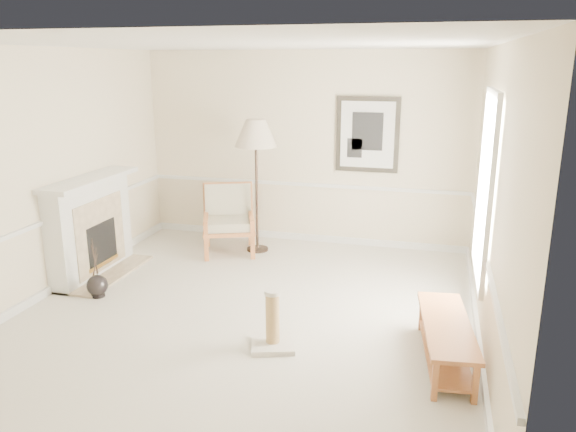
% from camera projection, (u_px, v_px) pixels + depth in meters
% --- Properties ---
extents(ground, '(5.50, 5.50, 0.00)m').
position_uv_depth(ground, '(247.00, 312.00, 6.34)').
color(ground, silver).
rests_on(ground, ground).
extents(room, '(5.04, 5.54, 2.92)m').
position_uv_depth(room, '(259.00, 147.00, 5.88)').
color(room, beige).
rests_on(room, ground).
extents(fireplace, '(0.64, 1.64, 1.31)m').
position_uv_depth(fireplace, '(91.00, 227.00, 7.31)').
color(fireplace, white).
rests_on(fireplace, ground).
extents(floor_vase, '(0.25, 0.25, 0.74)m').
position_uv_depth(floor_vase, '(97.00, 286.00, 6.71)').
color(floor_vase, black).
rests_on(floor_vase, ground).
extents(armchair, '(0.98, 1.01, 0.99)m').
position_uv_depth(armchair, '(229.00, 216.00, 8.27)').
color(armchair, '#B06939').
rests_on(armchair, ground).
extents(floor_lamp, '(0.62, 0.62, 1.94)m').
position_uv_depth(floor_lamp, '(256.00, 137.00, 7.96)').
color(floor_lamp, black).
rests_on(floor_lamp, ground).
extents(bench, '(0.59, 1.45, 0.40)m').
position_uv_depth(bench, '(446.00, 336.00, 5.21)').
color(bench, '#B06939').
rests_on(bench, ground).
extents(scratching_post, '(0.53, 0.53, 0.60)m').
position_uv_depth(scratching_post, '(273.00, 329.00, 5.52)').
color(scratching_post, beige).
rests_on(scratching_post, ground).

